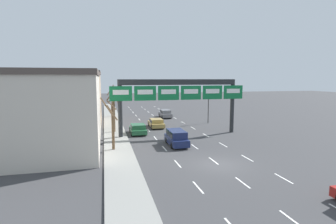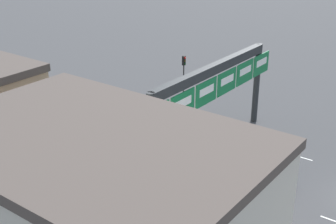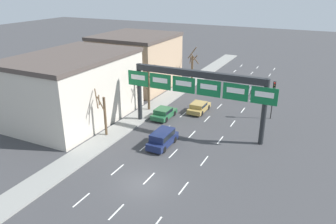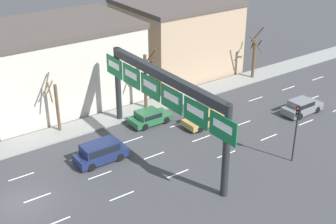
{
  "view_description": "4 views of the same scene",
  "coord_description": "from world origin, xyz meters",
  "px_view_note": "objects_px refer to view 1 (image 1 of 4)",
  "views": [
    {
      "loc": [
        -9.22,
        -19.76,
        7.24
      ],
      "look_at": [
        -1.92,
        10.11,
        3.28
      ],
      "focal_mm": 28.0,
      "sensor_mm": 36.0,
      "label": 1
    },
    {
      "loc": [
        -28.26,
        -4.83,
        17.08
      ],
      "look_at": [
        0.72,
        16.74,
        1.93
      ],
      "focal_mm": 50.0,
      "sensor_mm": 36.0,
      "label": 2
    },
    {
      "loc": [
        12.25,
        -20.23,
        15.93
      ],
      "look_at": [
        -1.13,
        7.11,
        3.89
      ],
      "focal_mm": 35.0,
      "sensor_mm": 36.0,
      "label": 3
    },
    {
      "loc": [
        27.61,
        -7.26,
        19.94
      ],
      "look_at": [
        -1.51,
        13.48,
        2.7
      ],
      "focal_mm": 50.0,
      "sensor_mm": 36.0,
      "label": 4
    }
  ],
  "objects_px": {
    "tree_bare_closest": "(113,102)",
    "sign_gantry": "(179,92)",
    "car_gold": "(156,123)",
    "car_grey": "(165,113)",
    "suv_navy": "(176,137)",
    "tree_bare_third": "(114,109)",
    "tree_bare_second": "(112,124)",
    "traffic_light_near_gantry": "(208,102)",
    "car_green": "(138,129)"
  },
  "relations": [
    {
      "from": "sign_gantry",
      "to": "tree_bare_third",
      "type": "distance_m",
      "value": 9.07
    },
    {
      "from": "tree_bare_closest",
      "to": "sign_gantry",
      "type": "bearing_deg",
      "value": -66.69
    },
    {
      "from": "car_gold",
      "to": "car_green",
      "type": "height_order",
      "value": "car_green"
    },
    {
      "from": "suv_navy",
      "to": "car_green",
      "type": "bearing_deg",
      "value": 115.91
    },
    {
      "from": "car_green",
      "to": "tree_bare_second",
      "type": "xyz_separation_m",
      "value": [
        -3.46,
        -7.55,
        2.03
      ]
    },
    {
      "from": "car_gold",
      "to": "car_grey",
      "type": "distance_m",
      "value": 9.97
    },
    {
      "from": "sign_gantry",
      "to": "car_green",
      "type": "xyz_separation_m",
      "value": [
        -5.07,
        1.92,
        -4.79
      ]
    },
    {
      "from": "sign_gantry",
      "to": "tree_bare_closest",
      "type": "bearing_deg",
      "value": 113.31
    },
    {
      "from": "sign_gantry",
      "to": "car_gold",
      "type": "relative_size",
      "value": 4.14
    },
    {
      "from": "car_gold",
      "to": "car_grey",
      "type": "bearing_deg",
      "value": 69.01
    },
    {
      "from": "car_grey",
      "to": "tree_bare_closest",
      "type": "height_order",
      "value": "tree_bare_closest"
    },
    {
      "from": "car_green",
      "to": "traffic_light_near_gantry",
      "type": "distance_m",
      "value": 13.74
    },
    {
      "from": "tree_bare_second",
      "to": "car_gold",
      "type": "bearing_deg",
      "value": 59.78
    },
    {
      "from": "car_gold",
      "to": "traffic_light_near_gantry",
      "type": "height_order",
      "value": "traffic_light_near_gantry"
    },
    {
      "from": "car_grey",
      "to": "tree_bare_second",
      "type": "height_order",
      "value": "tree_bare_second"
    },
    {
      "from": "car_gold",
      "to": "tree_bare_third",
      "type": "distance_m",
      "value": 7.1
    },
    {
      "from": "car_gold",
      "to": "traffic_light_near_gantry",
      "type": "xyz_separation_m",
      "value": [
        8.97,
        1.78,
        2.74
      ]
    },
    {
      "from": "tree_bare_third",
      "to": "car_grey",
      "type": "bearing_deg",
      "value": 50.0
    },
    {
      "from": "traffic_light_near_gantry",
      "to": "car_green",
      "type": "bearing_deg",
      "value": -154.94
    },
    {
      "from": "suv_navy",
      "to": "tree_bare_third",
      "type": "bearing_deg",
      "value": 126.8
    },
    {
      "from": "tree_bare_third",
      "to": "suv_navy",
      "type": "bearing_deg",
      "value": -53.2
    },
    {
      "from": "car_gold",
      "to": "suv_navy",
      "type": "height_order",
      "value": "suv_navy"
    },
    {
      "from": "tree_bare_second",
      "to": "suv_navy",
      "type": "bearing_deg",
      "value": 5.72
    },
    {
      "from": "car_grey",
      "to": "tree_bare_closest",
      "type": "bearing_deg",
      "value": 163.47
    },
    {
      "from": "suv_navy",
      "to": "tree_bare_second",
      "type": "bearing_deg",
      "value": -174.28
    },
    {
      "from": "suv_navy",
      "to": "tree_bare_third",
      "type": "xyz_separation_m",
      "value": [
        -6.32,
        8.45,
        2.3
      ]
    },
    {
      "from": "car_green",
      "to": "tree_bare_second",
      "type": "bearing_deg",
      "value": -114.62
    },
    {
      "from": "sign_gantry",
      "to": "car_grey",
      "type": "relative_size",
      "value": 4.07
    },
    {
      "from": "car_gold",
      "to": "car_grey",
      "type": "relative_size",
      "value": 0.98
    },
    {
      "from": "traffic_light_near_gantry",
      "to": "tree_bare_closest",
      "type": "height_order",
      "value": "tree_bare_closest"
    },
    {
      "from": "sign_gantry",
      "to": "tree_bare_second",
      "type": "xyz_separation_m",
      "value": [
        -8.53,
        -5.64,
        -2.76
      ]
    },
    {
      "from": "traffic_light_near_gantry",
      "to": "car_gold",
      "type": "bearing_deg",
      "value": -168.8
    },
    {
      "from": "traffic_light_near_gantry",
      "to": "tree_bare_third",
      "type": "xyz_separation_m",
      "value": [
        -15.18,
        -4.12,
        -0.22
      ]
    },
    {
      "from": "suv_navy",
      "to": "car_gold",
      "type": "bearing_deg",
      "value": 90.61
    },
    {
      "from": "car_green",
      "to": "tree_bare_second",
      "type": "relative_size",
      "value": 0.75
    },
    {
      "from": "sign_gantry",
      "to": "car_gold",
      "type": "distance_m",
      "value": 7.78
    },
    {
      "from": "car_green",
      "to": "tree_bare_third",
      "type": "bearing_deg",
      "value": 152.12
    },
    {
      "from": "tree_bare_second",
      "to": "car_green",
      "type": "bearing_deg",
      "value": 65.38
    },
    {
      "from": "traffic_light_near_gantry",
      "to": "tree_bare_second",
      "type": "distance_m",
      "value": 20.53
    },
    {
      "from": "tree_bare_closest",
      "to": "tree_bare_second",
      "type": "relative_size",
      "value": 1.12
    },
    {
      "from": "traffic_light_near_gantry",
      "to": "tree_bare_second",
      "type": "height_order",
      "value": "tree_bare_second"
    },
    {
      "from": "car_grey",
      "to": "traffic_light_near_gantry",
      "type": "relative_size",
      "value": 0.88
    },
    {
      "from": "sign_gantry",
      "to": "car_green",
      "type": "distance_m",
      "value": 7.23
    },
    {
      "from": "suv_navy",
      "to": "traffic_light_near_gantry",
      "type": "height_order",
      "value": "traffic_light_near_gantry"
    },
    {
      "from": "car_gold",
      "to": "tree_bare_third",
      "type": "relative_size",
      "value": 0.7
    },
    {
      "from": "car_gold",
      "to": "car_grey",
      "type": "height_order",
      "value": "car_grey"
    },
    {
      "from": "traffic_light_near_gantry",
      "to": "tree_bare_closest",
      "type": "distance_m",
      "value": 18.11
    },
    {
      "from": "car_green",
      "to": "tree_bare_third",
      "type": "height_order",
      "value": "tree_bare_third"
    },
    {
      "from": "sign_gantry",
      "to": "suv_navy",
      "type": "distance_m",
      "value": 6.96
    },
    {
      "from": "car_grey",
      "to": "traffic_light_near_gantry",
      "type": "xyz_separation_m",
      "value": [
        5.4,
        -7.53,
        2.67
      ]
    }
  ]
}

